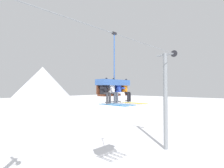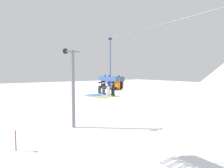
{
  "view_description": "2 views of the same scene",
  "coord_description": "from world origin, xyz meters",
  "px_view_note": "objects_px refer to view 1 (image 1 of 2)",
  "views": [
    {
      "loc": [
        -5.28,
        -7.06,
        5.26
      ],
      "look_at": [
        1.38,
        -0.77,
        5.49
      ],
      "focal_mm": 28.0,
      "sensor_mm": 36.0,
      "label": 1
    },
    {
      "loc": [
        11.08,
        -7.46,
        5.98
      ],
      "look_at": [
        1.82,
        -0.87,
        5.23
      ],
      "focal_mm": 28.0,
      "sensor_mm": 36.0,
      "label": 2
    }
  ],
  "objects_px": {
    "skier_black": "(105,91)",
    "skier_white": "(113,90)",
    "lift_tower_far": "(166,98)",
    "chairlift_chair": "(113,85)",
    "skier_orange": "(126,90)",
    "skier_blue": "(120,91)"
  },
  "relations": [
    {
      "from": "lift_tower_far",
      "to": "skier_orange",
      "type": "bearing_deg",
      "value": -172.1
    },
    {
      "from": "skier_black",
      "to": "skier_white",
      "type": "xyz_separation_m",
      "value": [
        0.53,
        0.0,
        0.0
      ]
    },
    {
      "from": "skier_white",
      "to": "chairlift_chair",
      "type": "bearing_deg",
      "value": 39.17
    },
    {
      "from": "skier_black",
      "to": "skier_white",
      "type": "distance_m",
      "value": 0.53
    },
    {
      "from": "chairlift_chair",
      "to": "skier_black",
      "type": "relative_size",
      "value": 2.17
    },
    {
      "from": "skier_blue",
      "to": "skier_black",
      "type": "bearing_deg",
      "value": 179.63
    },
    {
      "from": "lift_tower_far",
      "to": "chairlift_chair",
      "type": "distance_m",
      "value": 7.56
    },
    {
      "from": "skier_white",
      "to": "skier_blue",
      "type": "height_order",
      "value": "skier_white"
    },
    {
      "from": "chairlift_chair",
      "to": "skier_orange",
      "type": "height_order",
      "value": "chairlift_chair"
    },
    {
      "from": "skier_white",
      "to": "skier_orange",
      "type": "height_order",
      "value": "same"
    },
    {
      "from": "skier_white",
      "to": "lift_tower_far",
      "type": "bearing_deg",
      "value": 6.82
    },
    {
      "from": "skier_black",
      "to": "skier_blue",
      "type": "xyz_separation_m",
      "value": [
        1.06,
        -0.01,
        -0.02
      ]
    },
    {
      "from": "lift_tower_far",
      "to": "skier_black",
      "type": "height_order",
      "value": "lift_tower_far"
    },
    {
      "from": "skier_white",
      "to": "skier_blue",
      "type": "bearing_deg",
      "value": -0.74
    },
    {
      "from": "skier_white",
      "to": "skier_blue",
      "type": "xyz_separation_m",
      "value": [
        0.53,
        -0.01,
        -0.02
      ]
    },
    {
      "from": "lift_tower_far",
      "to": "skier_blue",
      "type": "xyz_separation_m",
      "value": [
        -7.19,
        -0.93,
        0.73
      ]
    },
    {
      "from": "skier_black",
      "to": "skier_orange",
      "type": "bearing_deg",
      "value": 0.0
    },
    {
      "from": "lift_tower_far",
      "to": "skier_blue",
      "type": "relative_size",
      "value": 4.99
    },
    {
      "from": "lift_tower_far",
      "to": "chairlift_chair",
      "type": "height_order",
      "value": "lift_tower_far"
    },
    {
      "from": "skier_blue",
      "to": "skier_white",
      "type": "bearing_deg",
      "value": 179.26
    },
    {
      "from": "chairlift_chair",
      "to": "skier_blue",
      "type": "relative_size",
      "value": 2.17
    },
    {
      "from": "lift_tower_far",
      "to": "skier_black",
      "type": "distance_m",
      "value": 8.33
    }
  ]
}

